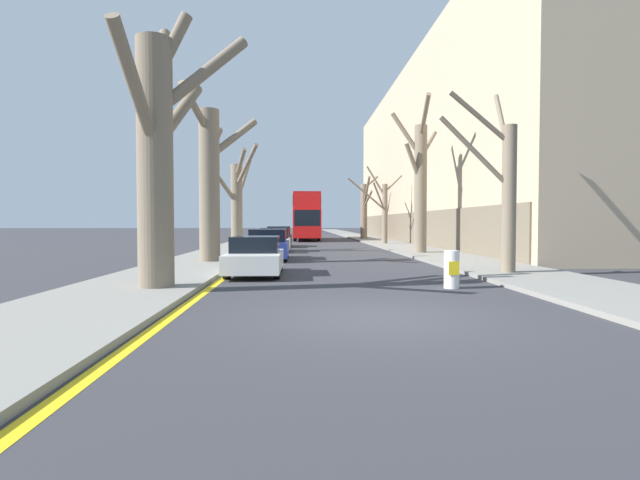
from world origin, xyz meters
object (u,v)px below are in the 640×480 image
Objects in this scene: parked_car_1 at (268,245)px; street_tree_right_1 at (420,182)px; parked_car_0 at (255,256)px; street_tree_right_2 at (383,208)px; parked_car_3 at (279,237)px; double_decker_bus at (306,214)px; street_tree_left_2 at (237,200)px; street_tree_left_0 at (158,148)px; street_tree_right_0 at (505,189)px; street_tree_left_1 at (210,180)px; street_tree_right_3 at (364,209)px; traffic_bollard at (452,269)px; parked_car_2 at (275,240)px.

street_tree_right_1 is at bearing 22.75° from parked_car_1.
parked_car_1 is (-0.00, 6.74, 0.06)m from parked_car_0.
street_tree_right_2 is 1.39× the size of parked_car_3.
double_decker_bus reaches higher than parked_car_1.
street_tree_right_2 is (10.15, 8.41, -0.18)m from street_tree_left_2.
street_tree_left_0 is 1.14× the size of street_tree_right_0.
street_tree_left_1 is 28.75m from double_decker_bus.
street_tree_left_2 is 22.39m from street_tree_right_3.
street_tree_right_3 is 1.46× the size of parked_car_1.
parked_car_0 is at bearing 146.21° from traffic_bollard.
street_tree_left_0 is 38.49m from street_tree_right_3.
street_tree_right_0 reaches higher than street_tree_left_2.
parked_car_1 is (-7.99, -26.56, -2.42)m from street_tree_right_3.
street_tree_right_1 reaches higher than street_tree_right_0.
street_tree_right_3 reaches higher than parked_car_1.
double_decker_bus is 26.28m from parked_car_1.
street_tree_right_0 is 1.02× the size of street_tree_right_2.
street_tree_right_0 is (10.29, -5.13, -0.67)m from street_tree_left_1.
street_tree_left_0 reaches higher than traffic_bollard.
street_tree_right_1 is at bearing -48.80° from parked_car_3.
parked_car_2 is (2.05, 17.04, -2.92)m from street_tree_left_0.
street_tree_right_0 is 11.13m from parked_car_1.
parked_car_1 is at bearing -90.00° from parked_car_3.
street_tree_right_2 is 0.50× the size of double_decker_bus.
street_tree_right_3 is at bearing 89.52° from street_tree_right_2.
parked_car_3 is at bearing 103.39° from traffic_bollard.
parked_car_1 is (2.05, 10.59, -2.91)m from street_tree_left_0.
double_decker_bus is at bearing 83.50° from street_tree_left_0.
street_tree_right_3 is 5.89m from double_decker_bus.
street_tree_right_3 is 1.48× the size of parked_car_3.
parked_car_2 is at bearing -5.19° from street_tree_left_2.
street_tree_left_0 is 1.16× the size of street_tree_right_2.
street_tree_right_0 is (10.30, -14.05, -0.24)m from street_tree_left_2.
street_tree_left_0 reaches higher than parked_car_0.
street_tree_right_3 is (0.10, 11.51, 0.23)m from street_tree_right_2.
parked_car_0 is 6.51m from traffic_bollard.
traffic_bollard is at bearing -93.99° from street_tree_right_3.
traffic_bollard is at bearing -33.79° from parked_car_0.
traffic_bollard is (5.41, -10.36, -0.18)m from parked_car_1.
street_tree_left_0 is 10.61m from street_tree_right_0.
traffic_bollard is at bearing -95.57° from street_tree_right_2.
street_tree_right_2 reaches higher than parked_car_1.
parked_car_1 reaches higher than parked_car_0.
street_tree_left_1 reaches higher than parked_car_2.
parked_car_2 is (-8.04, 13.84, -2.14)m from street_tree_right_0.
parked_car_2 is at bearing 90.00° from parked_car_1.
street_tree_right_3 is 1.61× the size of parked_car_2.
street_tree_left_0 is at bearing -100.95° from parked_car_1.
street_tree_right_1 is 1.98× the size of parked_car_0.
street_tree_right_2 is at bearing 90.14° from street_tree_right_1.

